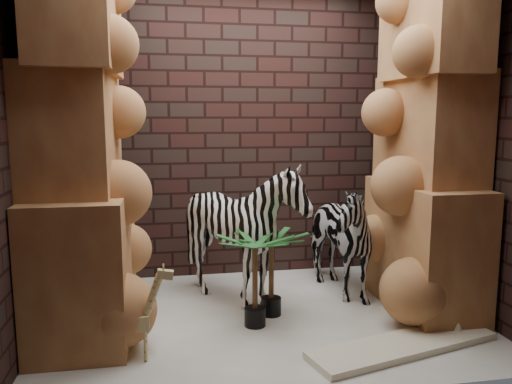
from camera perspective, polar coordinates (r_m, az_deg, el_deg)
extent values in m
plane|color=white|center=(4.34, 0.76, -14.03)|extent=(3.50, 3.50, 0.00)
plane|color=black|center=(5.24, -1.81, 6.73)|extent=(3.50, 0.00, 3.50)
plane|color=black|center=(2.79, 5.68, 5.11)|extent=(3.50, 0.00, 3.50)
plane|color=black|center=(4.06, -24.36, 5.45)|extent=(0.00, 3.00, 3.00)
plane|color=black|center=(4.67, 22.52, 5.87)|extent=(0.00, 3.00, 3.00)
imported|color=white|center=(4.79, 8.64, -4.06)|extent=(0.75, 1.14, 1.25)
imported|color=white|center=(4.46, -1.45, -5.46)|extent=(1.16, 1.38, 1.17)
cube|color=#F1ECC8|center=(3.96, 16.38, -16.32)|extent=(1.52, 0.73, 0.05)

